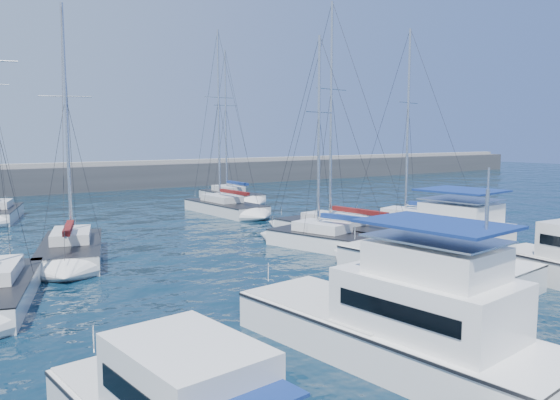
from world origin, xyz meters
TOP-DOWN VIEW (x-y plane):
  - ground at (0.00, 0.00)m, footprint 220.00×220.00m
  - breakwater at (0.00, 52.00)m, footprint 160.00×6.00m
  - motor_yacht_port_inner at (-6.20, -5.78)m, footprint 4.67×10.69m
  - motor_yacht_stbd_inner at (2.04, -0.41)m, footprint 4.80×9.15m
  - sailboat_mid_b at (-10.90, 13.70)m, footprint 5.30×8.82m
  - sailboat_mid_c at (2.38, 8.27)m, footprint 4.84×7.72m
  - sailboat_mid_d at (5.04, 10.22)m, footprint 4.43×9.90m
  - sailboat_mid_e at (11.22, 9.42)m, footprint 5.13×8.60m
  - sailboat_back_b at (4.42, 24.69)m, footprint 3.62×9.20m
  - sailboat_back_c at (9.06, 32.08)m, footprint 3.10×8.62m

SIDE VIEW (x-z plane):
  - ground at x=0.00m, z-range 0.00..0.00m
  - sailboat_mid_c at x=2.38m, z-range -5.85..6.87m
  - sailboat_mid_b at x=-10.90m, z-range -6.45..7.47m
  - sailboat_mid_d at x=5.04m, z-range -7.19..8.22m
  - sailboat_mid_e at x=11.22m, z-range -6.60..7.64m
  - sailboat_back_b at x=4.42m, z-range -7.41..8.46m
  - sailboat_back_c at x=9.06m, z-range -7.24..8.30m
  - breakwater at x=0.00m, z-range -1.17..3.28m
  - motor_yacht_port_inner at x=-6.20m, z-range -1.21..3.48m
  - motor_yacht_stbd_inner at x=2.04m, z-range -1.21..3.48m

